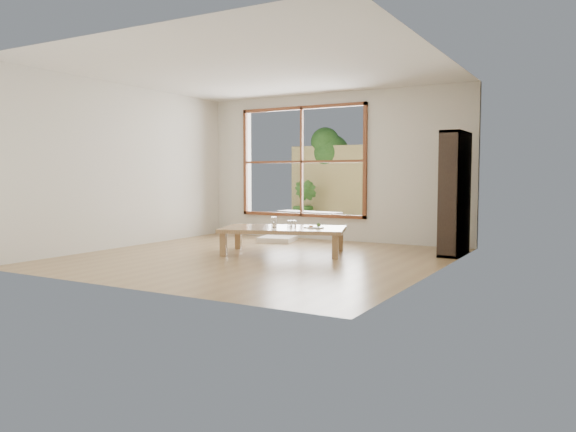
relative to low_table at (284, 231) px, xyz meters
name	(u,v)px	position (x,y,z in m)	size (l,w,h in m)	color
ground	(258,257)	(-0.12, -0.51, -0.34)	(5.00, 5.00, 0.00)	#98794C
low_table	(284,231)	(0.00, 0.00, 0.00)	(2.01, 1.55, 0.39)	#9D724C
floor_cushion	(278,239)	(-0.86, 1.27, -0.30)	(0.58, 0.58, 0.08)	white
bookshelf	(455,194)	(2.21, 1.11, 0.55)	(0.28, 0.80, 1.78)	#2E2219
glass_tall	(274,222)	(-0.12, -0.07, 0.12)	(0.08, 0.08, 0.16)	silver
glass_mid	(294,224)	(0.10, 0.13, 0.10)	(0.07, 0.07, 0.10)	silver
glass_short	(290,224)	(0.01, 0.16, 0.09)	(0.07, 0.07, 0.09)	silver
glass_small	(273,224)	(-0.18, 0.01, 0.08)	(0.06, 0.06, 0.07)	silver
food_tray	(315,227)	(0.45, 0.12, 0.06)	(0.29, 0.25, 0.08)	white
deck	(329,233)	(-0.72, 3.05, -0.34)	(2.80, 2.00, 0.05)	#3C322B
garden_bench	(309,215)	(-0.97, 2.67, 0.04)	(1.35, 0.53, 0.42)	#2E2219
bamboo_fence	(349,187)	(-0.72, 4.05, 0.56)	(2.80, 0.06, 1.80)	#CDBB69
shrub_right	(382,210)	(0.14, 3.75, 0.10)	(0.76, 0.66, 0.84)	#346124
shrub_left	(305,203)	(-1.58, 3.65, 0.20)	(0.57, 0.46, 1.03)	#346124
garden_tree	(327,154)	(-1.40, 4.36, 1.28)	(1.04, 0.85, 2.22)	#4C3D2D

